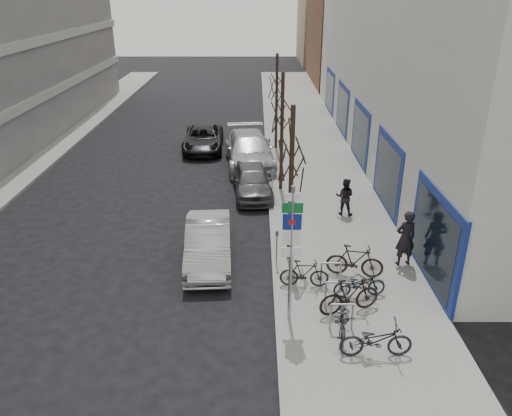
{
  "coord_description": "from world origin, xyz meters",
  "views": [
    {
      "loc": [
        1.47,
        -11.77,
        8.81
      ],
      "look_at": [
        1.45,
        3.57,
        2.0
      ],
      "focal_mm": 35.0,
      "sensor_mm": 36.0,
      "label": 1
    }
  ],
  "objects_px": {
    "highway_sign_pole": "(291,247)",
    "bike_near_left": "(343,318)",
    "bike_rack": "(336,291)",
    "meter_back": "(269,148)",
    "tree_mid": "(282,105)",
    "meter_mid": "(272,185)",
    "bike_near_right": "(350,295)",
    "pedestrian_near": "(405,238)",
    "pedestrian_far": "(345,196)",
    "parked_car_mid": "(252,180)",
    "lane_car": "(203,139)",
    "parked_car_back": "(250,150)",
    "bike_far_inner": "(355,261)",
    "bike_mid_inner": "(304,273)",
    "tree_near": "(292,149)",
    "parked_car_front": "(208,243)",
    "bike_far_curb": "(376,337)",
    "tree_far": "(277,79)",
    "meter_front": "(277,244)",
    "bike_mid_curb": "(360,282)"
  },
  "relations": [
    {
      "from": "bike_near_left",
      "to": "lane_car",
      "type": "height_order",
      "value": "lane_car"
    },
    {
      "from": "pedestrian_near",
      "to": "pedestrian_far",
      "type": "xyz_separation_m",
      "value": [
        -1.36,
        4.09,
        -0.19
      ]
    },
    {
      "from": "tree_mid",
      "to": "bike_mid_inner",
      "type": "distance_m",
      "value": 9.06
    },
    {
      "from": "bike_mid_inner",
      "to": "pedestrian_far",
      "type": "xyz_separation_m",
      "value": [
        2.13,
        5.48,
        0.32
      ]
    },
    {
      "from": "bike_rack",
      "to": "bike_far_inner",
      "type": "relative_size",
      "value": 1.21
    },
    {
      "from": "tree_near",
      "to": "bike_near_right",
      "type": "distance_m",
      "value": 4.91
    },
    {
      "from": "meter_mid",
      "to": "bike_near_right",
      "type": "relative_size",
      "value": 0.67
    },
    {
      "from": "tree_far",
      "to": "meter_front",
      "type": "bearing_deg",
      "value": -91.91
    },
    {
      "from": "highway_sign_pole",
      "to": "bike_near_right",
      "type": "distance_m",
      "value": 2.47
    },
    {
      "from": "tree_far",
      "to": "pedestrian_near",
      "type": "distance_m",
      "value": 14.32
    },
    {
      "from": "bike_near_right",
      "to": "bike_far_curb",
      "type": "height_order",
      "value": "bike_near_right"
    },
    {
      "from": "meter_front",
      "to": "meter_back",
      "type": "distance_m",
      "value": 11.0
    },
    {
      "from": "tree_far",
      "to": "bike_far_curb",
      "type": "relative_size",
      "value": 2.94
    },
    {
      "from": "tree_far",
      "to": "tree_mid",
      "type": "bearing_deg",
      "value": -90.0
    },
    {
      "from": "bike_near_left",
      "to": "pedestrian_near",
      "type": "bearing_deg",
      "value": 63.94
    },
    {
      "from": "pedestrian_far",
      "to": "meter_front",
      "type": "bearing_deg",
      "value": 70.79
    },
    {
      "from": "bike_rack",
      "to": "lane_car",
      "type": "relative_size",
      "value": 0.47
    },
    {
      "from": "bike_rack",
      "to": "meter_back",
      "type": "bearing_deg",
      "value": 97.02
    },
    {
      "from": "bike_far_inner",
      "to": "pedestrian_far",
      "type": "relative_size",
      "value": 1.17
    },
    {
      "from": "bike_far_inner",
      "to": "pedestrian_near",
      "type": "xyz_separation_m",
      "value": [
        1.79,
        0.76,
        0.42
      ]
    },
    {
      "from": "bike_near_left",
      "to": "tree_mid",
      "type": "bearing_deg",
      "value": 105.44
    },
    {
      "from": "bike_far_curb",
      "to": "pedestrian_far",
      "type": "bearing_deg",
      "value": -5.27
    },
    {
      "from": "bike_far_curb",
      "to": "highway_sign_pole",
      "type": "bearing_deg",
      "value": 51.57
    },
    {
      "from": "bike_near_left",
      "to": "lane_car",
      "type": "bearing_deg",
      "value": 116.52
    },
    {
      "from": "bike_near_left",
      "to": "bike_rack",
      "type": "bearing_deg",
      "value": 99.11
    },
    {
      "from": "bike_near_left",
      "to": "pedestrian_near",
      "type": "height_order",
      "value": "pedestrian_near"
    },
    {
      "from": "highway_sign_pole",
      "to": "bike_near_right",
      "type": "bearing_deg",
      "value": 9.43
    },
    {
      "from": "meter_front",
      "to": "meter_mid",
      "type": "relative_size",
      "value": 1.0
    },
    {
      "from": "parked_car_mid",
      "to": "lane_car",
      "type": "distance_m",
      "value": 7.61
    },
    {
      "from": "meter_mid",
      "to": "bike_far_inner",
      "type": "bearing_deg",
      "value": -68.08
    },
    {
      "from": "bike_mid_curb",
      "to": "parked_car_back",
      "type": "xyz_separation_m",
      "value": [
        -3.5,
        12.64,
        0.21
      ]
    },
    {
      "from": "highway_sign_pole",
      "to": "bike_near_left",
      "type": "relative_size",
      "value": 2.52
    },
    {
      "from": "bike_rack",
      "to": "bike_mid_inner",
      "type": "height_order",
      "value": "bike_mid_inner"
    },
    {
      "from": "parked_car_front",
      "to": "parked_car_mid",
      "type": "bearing_deg",
      "value": 72.63
    },
    {
      "from": "bike_rack",
      "to": "tree_near",
      "type": "relative_size",
      "value": 0.41
    },
    {
      "from": "meter_mid",
      "to": "parked_car_back",
      "type": "xyz_separation_m",
      "value": [
        -1.05,
        5.23,
        -0.06
      ]
    },
    {
      "from": "pedestrian_near",
      "to": "meter_back",
      "type": "bearing_deg",
      "value": -81.73
    },
    {
      "from": "tree_far",
      "to": "bike_far_curb",
      "type": "bearing_deg",
      "value": -84.01
    },
    {
      "from": "bike_mid_curb",
      "to": "bike_far_curb",
      "type": "height_order",
      "value": "bike_far_curb"
    },
    {
      "from": "bike_rack",
      "to": "pedestrian_near",
      "type": "xyz_separation_m",
      "value": [
        2.65,
        2.43,
        0.48
      ]
    },
    {
      "from": "tree_near",
      "to": "bike_near_left",
      "type": "bearing_deg",
      "value": -74.16
    },
    {
      "from": "parked_car_front",
      "to": "pedestrian_near",
      "type": "relative_size",
      "value": 2.21
    },
    {
      "from": "bike_far_curb",
      "to": "tree_far",
      "type": "bearing_deg",
      "value": 4.62
    },
    {
      "from": "tree_near",
      "to": "parked_car_front",
      "type": "height_order",
      "value": "tree_near"
    },
    {
      "from": "tree_mid",
      "to": "meter_back",
      "type": "height_order",
      "value": "tree_mid"
    },
    {
      "from": "parked_car_mid",
      "to": "pedestrian_far",
      "type": "relative_size",
      "value": 2.63
    },
    {
      "from": "parked_car_front",
      "to": "bike_mid_curb",
      "type": "bearing_deg",
      "value": -30.09
    },
    {
      "from": "meter_front",
      "to": "pedestrian_near",
      "type": "xyz_separation_m",
      "value": [
        4.3,
        0.03,
        0.22
      ]
    },
    {
      "from": "bike_mid_inner",
      "to": "parked_car_back",
      "type": "xyz_separation_m",
      "value": [
        -1.87,
        12.09,
        0.23
      ]
    },
    {
      "from": "tree_far",
      "to": "pedestrian_far",
      "type": "height_order",
      "value": "tree_far"
    }
  ]
}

